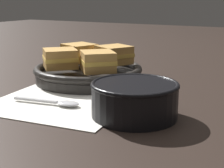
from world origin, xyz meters
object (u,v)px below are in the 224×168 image
at_px(spoon, 59,103).
at_px(sandwich_near_left, 114,55).
at_px(sandwich_near_right, 79,52).
at_px(sandwich_far_right, 98,61).
at_px(skillet, 88,73).
at_px(sandwich_far_left, 60,58).
at_px(soup_bowl, 135,97).

xyz_separation_m(spoon, sandwich_near_left, (-0.02, 0.26, 0.06)).
relative_size(sandwich_near_right, sandwich_far_right, 0.92).
bearing_deg(sandwich_near_right, spoon, -64.22).
bearing_deg(sandwich_near_right, sandwich_near_left, 7.05).
relative_size(skillet, sandwich_near_left, 2.63).
bearing_deg(sandwich_far_right, spoon, -87.88).
relative_size(sandwich_near_left, sandwich_near_right, 1.04).
height_order(sandwich_near_left, sandwich_near_right, same).
height_order(sandwich_near_left, sandwich_far_left, same).
relative_size(spoon, sandwich_far_left, 1.33).
height_order(sandwich_near_right, sandwich_far_left, same).
height_order(soup_bowl, sandwich_far_right, sandwich_far_right).
bearing_deg(sandwich_near_left, soup_bowl, -53.80).
height_order(skillet, sandwich_near_right, sandwich_near_right).
height_order(soup_bowl, sandwich_far_left, sandwich_far_left).
bearing_deg(sandwich_far_right, skillet, 142.05).
bearing_deg(sandwich_near_left, skillet, -127.95).
height_order(spoon, sandwich_near_right, sandwich_near_right).
distance_m(soup_bowl, sandwich_far_right, 0.21).
bearing_deg(spoon, soup_bowl, -3.72).
xyz_separation_m(spoon, sandwich_far_left, (-0.11, 0.14, 0.06)).
relative_size(sandwich_near_left, sandwich_far_left, 0.96).
xyz_separation_m(skillet, sandwich_near_right, (-0.06, 0.04, 0.04)).
bearing_deg(sandwich_far_left, sandwich_far_right, 7.05).
relative_size(spoon, sandwich_near_right, 1.44).
bearing_deg(sandwich_far_left, sandwich_near_left, 52.05).
distance_m(skillet, sandwich_near_left, 0.08).
bearing_deg(sandwich_near_left, sandwich_far_right, -82.95).
xyz_separation_m(skillet, sandwich_far_right, (0.06, -0.04, 0.04)).
bearing_deg(sandwich_far_right, sandwich_near_left, 97.05).
xyz_separation_m(skillet, sandwich_far_left, (-0.04, -0.06, 0.04)).
distance_m(soup_bowl, skillet, 0.28).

